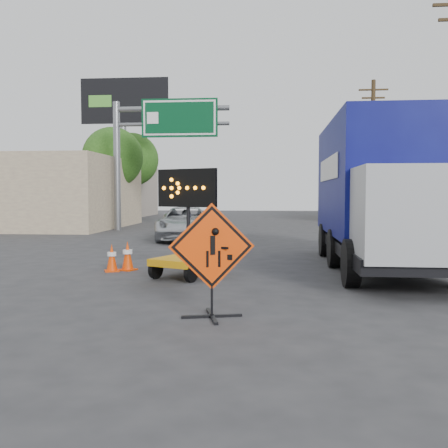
# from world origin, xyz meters

# --- Properties ---
(ground) EXTENTS (100.00, 100.00, 0.00)m
(ground) POSITION_xyz_m (0.00, 0.00, 0.00)
(ground) COLOR #2D2D30
(ground) RESTS_ON ground
(curb_right) EXTENTS (0.40, 60.00, 0.12)m
(curb_right) POSITION_xyz_m (7.20, 15.00, 0.06)
(curb_right) COLOR gray
(curb_right) RESTS_ON ground
(sidewalk_right) EXTENTS (4.00, 60.00, 0.15)m
(sidewalk_right) POSITION_xyz_m (9.50, 15.00, 0.07)
(sidewalk_right) COLOR gray
(sidewalk_right) RESTS_ON ground
(storefront_left_near) EXTENTS (14.00, 10.00, 4.00)m
(storefront_left_near) POSITION_xyz_m (-14.00, 20.00, 2.00)
(storefront_left_near) COLOR #C5B58E
(storefront_left_near) RESTS_ON ground
(storefront_left_far) EXTENTS (12.00, 10.00, 4.40)m
(storefront_left_far) POSITION_xyz_m (-15.00, 34.00, 2.20)
(storefront_left_far) COLOR gray
(storefront_left_far) RESTS_ON ground
(building_right_far) EXTENTS (10.00, 14.00, 4.60)m
(building_right_far) POSITION_xyz_m (13.00, 30.00, 2.30)
(building_right_far) COLOR #C5B58E
(building_right_far) RESTS_ON ground
(highway_gantry) EXTENTS (6.18, 0.38, 6.90)m
(highway_gantry) POSITION_xyz_m (-4.43, 17.96, 5.07)
(highway_gantry) COLOR slate
(highway_gantry) RESTS_ON ground
(billboard) EXTENTS (6.10, 0.54, 9.85)m
(billboard) POSITION_xyz_m (-8.35, 25.87, 7.35)
(billboard) COLOR slate
(billboard) RESTS_ON ground
(utility_pole_far) EXTENTS (1.80, 0.26, 9.00)m
(utility_pole_far) POSITION_xyz_m (8.00, 24.00, 4.68)
(utility_pole_far) COLOR #42311C
(utility_pole_far) RESTS_ON ground
(tree_left_near) EXTENTS (3.71, 3.71, 6.03)m
(tree_left_near) POSITION_xyz_m (-8.00, 22.00, 4.16)
(tree_left_near) COLOR #42311C
(tree_left_near) RESTS_ON ground
(tree_left_far) EXTENTS (4.10, 4.10, 6.66)m
(tree_left_far) POSITION_xyz_m (-9.00, 30.00, 4.60)
(tree_left_far) COLOR #42311C
(tree_left_far) RESTS_ON ground
(construction_sign) EXTENTS (1.33, 0.95, 1.81)m
(construction_sign) POSITION_xyz_m (0.64, -0.33, 0.95)
(construction_sign) COLOR black
(construction_sign) RESTS_ON ground
(arrow_board) EXTENTS (1.71, 2.06, 2.53)m
(arrow_board) POSITION_xyz_m (-0.35, 3.50, 0.58)
(arrow_board) COLOR orange
(arrow_board) RESTS_ON ground
(pickup_truck) EXTENTS (2.91, 5.25, 1.39)m
(pickup_truck) POSITION_xyz_m (-1.96, 12.83, 0.69)
(pickup_truck) COLOR silver
(pickup_truck) RESTS_ON ground
(box_truck) EXTENTS (2.69, 8.22, 3.90)m
(box_truck) POSITION_xyz_m (4.43, 5.25, 1.77)
(box_truck) COLOR black
(box_truck) RESTS_ON ground
(cone_a) EXTENTS (0.49, 0.49, 0.74)m
(cone_a) POSITION_xyz_m (-2.05, 4.34, 0.37)
(cone_a) COLOR #EC3E04
(cone_a) RESTS_ON ground
(cone_b) EXTENTS (0.46, 0.46, 0.69)m
(cone_b) POSITION_xyz_m (-2.39, 4.11, 0.35)
(cone_b) COLOR #EC3E04
(cone_b) RESTS_ON ground
(cone_c) EXTENTS (0.49, 0.49, 0.76)m
(cone_c) POSITION_xyz_m (-1.07, 6.52, 0.38)
(cone_c) COLOR #EC3E04
(cone_c) RESTS_ON ground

